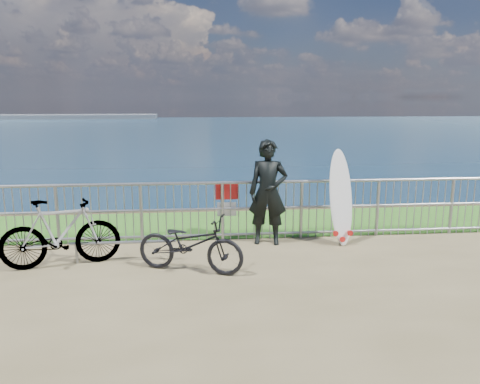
{
  "coord_description": "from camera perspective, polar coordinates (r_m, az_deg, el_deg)",
  "views": [
    {
      "loc": [
        -0.99,
        -6.89,
        2.65
      ],
      "look_at": [
        -0.21,
        1.2,
        1.0
      ],
      "focal_mm": 35.0,
      "sensor_mm": 36.0,
      "label": 1
    }
  ],
  "objects": [
    {
      "name": "seascape",
      "position": [
        160.33,
        -21.19,
        8.34
      ],
      "size": [
        260.0,
        260.0,
        5.0
      ],
      "color": "brown",
      "rests_on": "ground"
    },
    {
      "name": "grass_strip",
      "position": [
        10.0,
        0.38,
        -3.83
      ],
      "size": [
        120.0,
        120.0,
        0.0
      ],
      "primitive_type": "plane",
      "color": "#2D6D1E",
      "rests_on": "ground"
    },
    {
      "name": "bicycle_near",
      "position": [
        7.25,
        -6.08,
        -6.3
      ],
      "size": [
        1.8,
        1.15,
        0.89
      ],
      "primitive_type": "imported",
      "rotation": [
        0.0,
        0.0,
        1.21
      ],
      "color": "black",
      "rests_on": "ground"
    },
    {
      "name": "bicycle_far",
      "position": [
        7.93,
        -21.03,
        -4.68
      ],
      "size": [
        1.9,
        0.93,
        1.1
      ],
      "primitive_type": "imported",
      "rotation": [
        0.0,
        0.0,
        1.81
      ],
      "color": "black",
      "rests_on": "ground"
    },
    {
      "name": "surfer",
      "position": [
        8.49,
        3.44,
        -0.05
      ],
      "size": [
        0.77,
        0.57,
        1.92
      ],
      "primitive_type": "imported",
      "rotation": [
        0.0,
        0.0,
        -0.17
      ],
      "color": "black",
      "rests_on": "ground"
    },
    {
      "name": "surfboard",
      "position": [
        8.69,
        12.2,
        -1.05
      ],
      "size": [
        0.53,
        0.49,
        1.75
      ],
      "color": "silver",
      "rests_on": "ground"
    },
    {
      "name": "bike_rack",
      "position": [
        7.9,
        -14.03,
        -6.24
      ],
      "size": [
        1.7,
        0.05,
        0.36
      ],
      "color": "gray",
      "rests_on": "ground"
    },
    {
      "name": "railing",
      "position": [
        8.8,
        1.2,
        -2.14
      ],
      "size": [
        10.06,
        0.1,
        1.13
      ],
      "color": "gray",
      "rests_on": "ground"
    }
  ]
}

